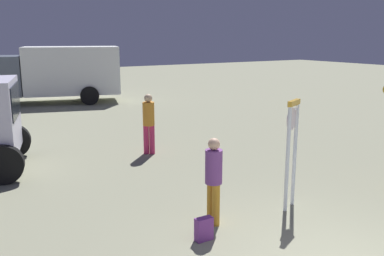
{
  "coord_description": "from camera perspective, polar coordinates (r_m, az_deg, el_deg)",
  "views": [
    {
      "loc": [
        -4.47,
        -3.23,
        3.28
      ],
      "look_at": [
        0.46,
        4.82,
        1.2
      ],
      "focal_mm": 39.18,
      "sensor_mm": 36.0,
      "label": 1
    }
  ],
  "objects": [
    {
      "name": "box_truck_far",
      "position": [
        22.04,
        -18.05,
        7.26
      ],
      "size": [
        7.04,
        4.22,
        2.77
      ],
      "color": "white",
      "rests_on": "ground_plane"
    },
    {
      "name": "backpack",
      "position": [
        7.04,
        1.59,
        -13.6
      ],
      "size": [
        0.29,
        0.18,
        0.39
      ],
      "color": "#7A3A8E",
      "rests_on": "ground_plane"
    },
    {
      "name": "person_distant",
      "position": [
        11.78,
        -5.92,
        0.98
      ],
      "size": [
        0.33,
        0.33,
        1.71
      ],
      "color": "#C72D5D",
      "rests_on": "ground_plane"
    },
    {
      "name": "standing_clock",
      "position": [
        8.14,
        13.41,
        -1.9
      ],
      "size": [
        0.46,
        0.27,
        2.12
      ],
      "color": "white",
      "rests_on": "ground_plane"
    },
    {
      "name": "person_near_clock",
      "position": [
        7.36,
        2.96,
        -6.64
      ],
      "size": [
        0.3,
        0.3,
        1.57
      ],
      "color": "orange",
      "rests_on": "ground_plane"
    }
  ]
}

